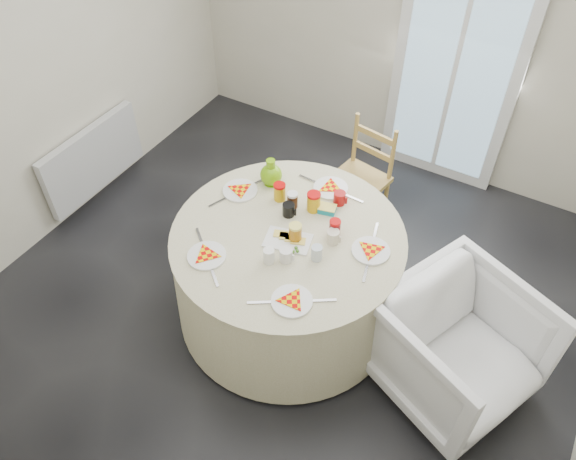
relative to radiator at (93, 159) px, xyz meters
The scene contains 14 objects.
floor 1.99m from the radiator, ahead, with size 4.00×4.00×0.00m, color black.
wall_back 2.80m from the radiator, 42.86° to the left, with size 4.00×0.02×2.60m, color #BCB5A3.
wall_left 0.94m from the radiator, 106.70° to the right, with size 0.02×4.00×2.60m, color #BCB5A3.
glass_door 3.00m from the radiator, 36.79° to the left, with size 1.00×0.08×2.10m, color silver.
radiator is the anchor object (origin of this frame).
table 2.00m from the radiator, ahead, with size 1.51×1.51×0.76m, color beige.
wooden_chair 2.16m from the radiator, 21.66° to the left, with size 0.40×0.38×0.89m, color olive, non-canonical shape.
armchair 3.15m from the radiator, ahead, with size 0.83×0.78×0.85m, color white.
place_settings 2.04m from the radiator, ahead, with size 1.26×1.26×0.02m, color silver, non-canonical shape.
jar_cluster 2.04m from the radiator, ahead, with size 0.52×0.26×0.15m, color brown, non-canonical shape.
butter_tub 2.14m from the radiator, ahead, with size 0.11×0.08×0.04m, color teal.
green_pitcher 1.72m from the radiator, ahead, with size 0.15×0.15×0.19m, color #65A609, non-canonical shape.
cheese_platter 2.07m from the radiator, ahead, with size 0.28×0.18×0.04m, color white, non-canonical shape.
mugs_glasses 2.14m from the radiator, ahead, with size 0.59×0.59×0.11m, color #9C9C9C, non-canonical shape.
Camera 1 is at (1.25, -2.13, 3.24)m, focal length 35.00 mm.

